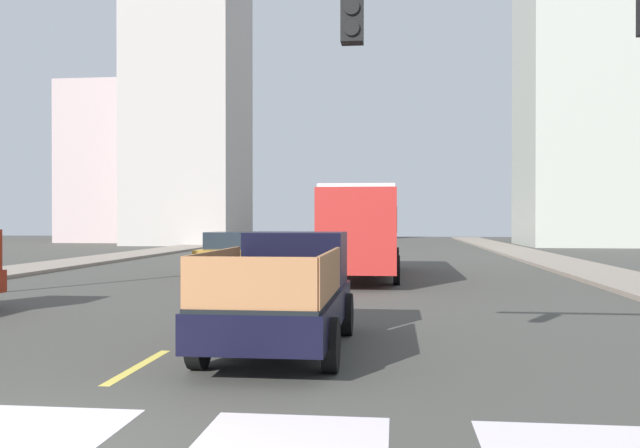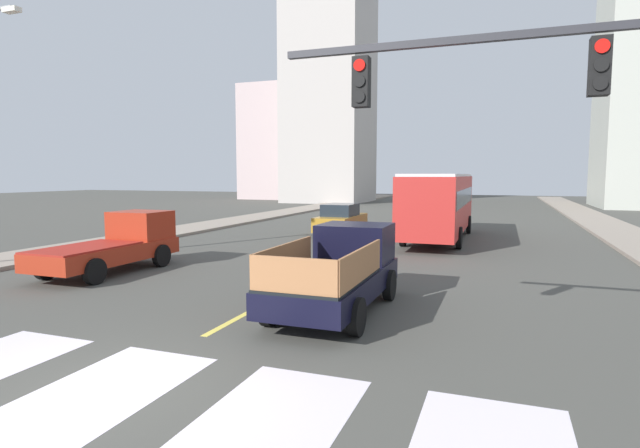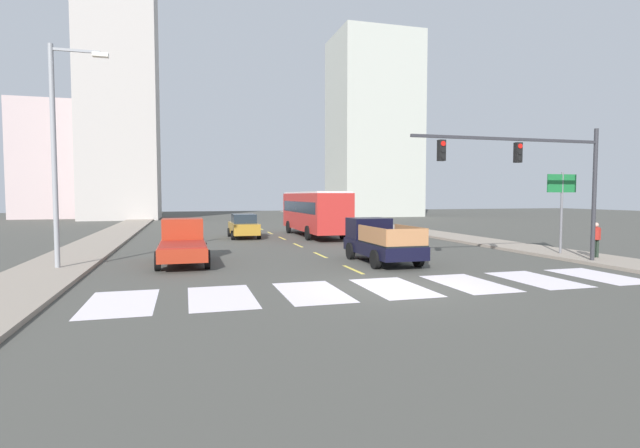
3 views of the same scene
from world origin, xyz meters
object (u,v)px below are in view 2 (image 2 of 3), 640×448
(city_bus, at_px, (439,201))
(sedan_near_right, at_px, (341,220))
(pickup_stakebed, at_px, (341,270))
(pickup_dark, at_px, (118,244))

(city_bus, relative_size, sedan_near_right, 2.45)
(pickup_stakebed, bearing_deg, pickup_dark, 167.92)
(pickup_stakebed, height_order, pickup_dark, same)
(city_bus, distance_m, sedan_near_right, 5.34)
(pickup_dark, relative_size, city_bus, 0.48)
(pickup_dark, xyz_separation_m, city_bus, (9.38, 12.10, 1.03))
(pickup_stakebed, xyz_separation_m, pickup_dark, (-8.68, 1.95, -0.02))
(pickup_stakebed, xyz_separation_m, sedan_near_right, (-4.53, 14.09, -0.08))
(sedan_near_right, bearing_deg, city_bus, -1.65)
(pickup_dark, bearing_deg, pickup_stakebed, -10.32)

